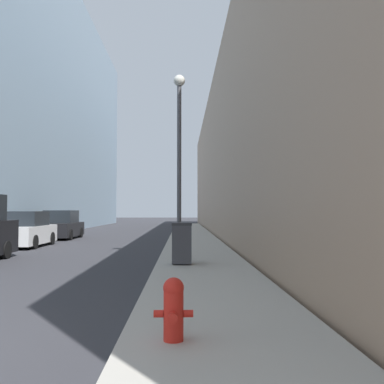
{
  "coord_description": "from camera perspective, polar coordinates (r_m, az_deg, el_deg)",
  "views": [
    {
      "loc": [
        4.73,
        -4.49,
        1.74
      ],
      "look_at": [
        5.21,
        17.51,
        2.69
      ],
      "focal_mm": 40.0,
      "sensor_mm": 36.0,
      "label": 1
    }
  ],
  "objects": [
    {
      "name": "fire_hydrant",
      "position": [
        5.43,
        -2.48,
        -15.11
      ],
      "size": [
        0.49,
        0.37,
        0.77
      ],
      "color": "red",
      "rests_on": "sidewalk_right"
    },
    {
      "name": "sidewalk_right",
      "position": [
        22.56,
        0.29,
        -6.7
      ],
      "size": [
        2.81,
        60.0,
        0.14
      ],
      "color": "#ADA89E",
      "rests_on": "ground"
    },
    {
      "name": "building_right_stone",
      "position": [
        31.77,
        13.58,
        4.45
      ],
      "size": [
        12.0,
        60.0,
        11.05
      ],
      "color": "#9E7F66",
      "rests_on": "ground"
    },
    {
      "name": "parked_sedan_far",
      "position": [
        27.42,
        -17.02,
        -4.35
      ],
      "size": [
        1.93,
        4.2,
        1.74
      ],
      "color": "black",
      "rests_on": "ground"
    },
    {
      "name": "parked_sedan_near",
      "position": [
        21.95,
        -21.2,
        -4.83
      ],
      "size": [
        1.8,
        4.17,
        1.69
      ],
      "color": "silver",
      "rests_on": "ground"
    },
    {
      "name": "trash_bin",
      "position": [
        12.8,
        -1.38,
        -6.79
      ],
      "size": [
        0.59,
        0.66,
        1.23
      ],
      "color": "#3D3D42",
      "rests_on": "sidewalk_right"
    },
    {
      "name": "lamppost",
      "position": [
        15.49,
        -1.72,
        5.67
      ],
      "size": [
        0.42,
        0.42,
        6.52
      ],
      "color": "#4C4C51",
      "rests_on": "sidewalk_right"
    }
  ]
}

